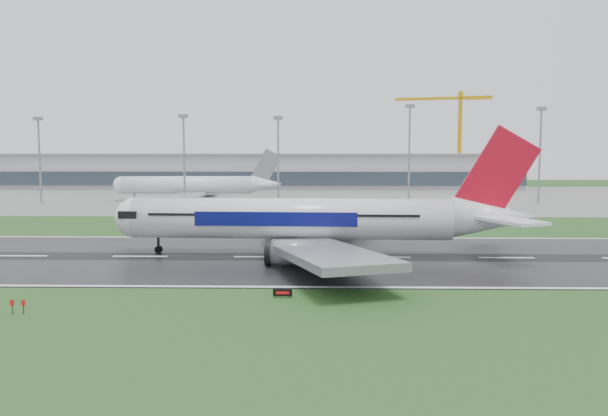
{
  "coord_description": "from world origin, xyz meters",
  "views": [
    {
      "loc": [
        29.15,
        -97.9,
        17.61
      ],
      "look_at": [
        26.78,
        12.0,
        7.0
      ],
      "focal_mm": 35.79,
      "sensor_mm": 36.0,
      "label": 1
    }
  ],
  "objects": [
    {
      "name": "parked_airliner",
      "position": [
        -13.27,
        110.1,
        8.69
      ],
      "size": [
        61.23,
        57.36,
        17.23
      ],
      "primitive_type": null,
      "rotation": [
        0.0,
        0.0,
        0.05
      ],
      "color": "silver",
      "rests_on": "apron"
    },
    {
      "name": "terminal",
      "position": [
        0.0,
        185.0,
        7.5
      ],
      "size": [
        240.0,
        36.0,
        15.0
      ],
      "primitive_type": "cube",
      "color": "#999BA4",
      "rests_on": "ground"
    },
    {
      "name": "floodmast_4",
      "position": [
        59.08,
        100.0,
        15.49
      ],
      "size": [
        0.64,
        0.64,
        30.98
      ],
      "primitive_type": "cylinder",
      "color": "gray",
      "rests_on": "ground"
    },
    {
      "name": "floodmast_1",
      "position": [
        -62.25,
        100.0,
        13.57
      ],
      "size": [
        0.64,
        0.64,
        27.14
      ],
      "primitive_type": "cylinder",
      "color": "gray",
      "rests_on": "ground"
    },
    {
      "name": "apron",
      "position": [
        0.0,
        125.0,
        0.04
      ],
      "size": [
        400.0,
        130.0,
        0.08
      ],
      "primitive_type": "cube",
      "color": "slate",
      "rests_on": "ground"
    },
    {
      "name": "floodmast_2",
      "position": [
        -14.42,
        100.0,
        13.92
      ],
      "size": [
        0.64,
        0.64,
        27.85
      ],
      "primitive_type": "cylinder",
      "color": "gray",
      "rests_on": "ground"
    },
    {
      "name": "runway_sign",
      "position": [
        25.06,
        -26.99,
        0.52
      ],
      "size": [
        2.31,
        0.49,
        1.04
      ],
      "primitive_type": null,
      "rotation": [
        0.0,
        0.0,
        -0.1
      ],
      "color": "black",
      "rests_on": "ground"
    },
    {
      "name": "floodmast_5",
      "position": [
        101.2,
        100.0,
        15.06
      ],
      "size": [
        0.64,
        0.64,
        30.12
      ],
      "primitive_type": "cylinder",
      "color": "gray",
      "rests_on": "ground"
    },
    {
      "name": "tower_crane",
      "position": [
        98.52,
        200.0,
        22.73
      ],
      "size": [
        45.29,
        14.16,
        45.47
      ],
      "primitive_type": null,
      "rotation": [
        0.0,
        0.0,
        -0.26
      ],
      "color": "#C98F08",
      "rests_on": "ground"
    },
    {
      "name": "ground",
      "position": [
        0.0,
        0.0,
        0.0
      ],
      "size": [
        520.0,
        520.0,
        0.0
      ],
      "primitive_type": "plane",
      "color": "#1E4419",
      "rests_on": "ground"
    },
    {
      "name": "runway",
      "position": [
        0.0,
        0.0,
        0.05
      ],
      "size": [
        400.0,
        45.0,
        0.1
      ],
      "primitive_type": "cube",
      "color": "black",
      "rests_on": "ground"
    },
    {
      "name": "floodmast_3",
      "position": [
        16.45,
        100.0,
        13.66
      ],
      "size": [
        0.64,
        0.64,
        27.32
      ],
      "primitive_type": "cylinder",
      "color": "gray",
      "rests_on": "ground"
    },
    {
      "name": "main_airliner",
      "position": [
        29.73,
        2.15,
        10.35
      ],
      "size": [
        72.1,
        68.93,
        20.5
      ],
      "primitive_type": null,
      "rotation": [
        0.0,
        0.0,
        -0.04
      ],
      "color": "silver",
      "rests_on": "runway"
    }
  ]
}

